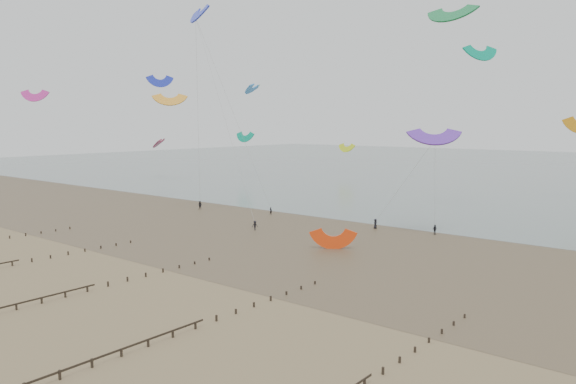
{
  "coord_description": "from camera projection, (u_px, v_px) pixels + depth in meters",
  "views": [
    {
      "loc": [
        59.79,
        -39.38,
        18.82
      ],
      "look_at": [
        4.9,
        28.0,
        8.0
      ],
      "focal_mm": 35.0,
      "sensor_mm": 36.0,
      "label": 1
    }
  ],
  "objects": [
    {
      "name": "kitesurfer_lead",
      "position": [
        271.0,
        211.0,
        115.05
      ],
      "size": [
        0.55,
        0.36,
        1.52
      ],
      "primitive_type": "imported",
      "rotation": [
        0.0,
        0.0,
        3.14
      ],
      "color": "black",
      "rests_on": "ground"
    },
    {
      "name": "ground",
      "position": [
        116.0,
        274.0,
        70.1
      ],
      "size": [
        500.0,
        500.0,
        0.0
      ],
      "primitive_type": "plane",
      "color": "brown",
      "rests_on": "ground"
    },
    {
      "name": "sea_and_shore",
      "position": [
        272.0,
        229.0,
        99.12
      ],
      "size": [
        500.0,
        665.0,
        0.03
      ],
      "color": "#475654",
      "rests_on": "ground"
    },
    {
      "name": "grounded_kite",
      "position": [
        333.0,
        249.0,
        83.86
      ],
      "size": [
        7.46,
        7.12,
        3.24
      ],
      "primitive_type": null,
      "rotation": [
        1.54,
        0.0,
        0.6
      ],
      "color": "#FF4110",
      "rests_on": "ground"
    },
    {
      "name": "kites_airborne",
      "position": [
        383.0,
        109.0,
        140.22
      ],
      "size": [
        230.05,
        110.38,
        36.89
      ],
      "color": "orange",
      "rests_on": "ground"
    },
    {
      "name": "kitesurfers",
      "position": [
        436.0,
        233.0,
        91.75
      ],
      "size": [
        114.09,
        25.11,
        1.84
      ],
      "color": "black",
      "rests_on": "ground"
    }
  ]
}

